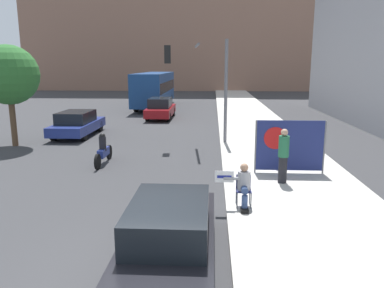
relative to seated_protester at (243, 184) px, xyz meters
The scene contains 14 objects.
ground_plane 3.76m from the seated_protester, 123.01° to the right, with size 160.00×160.00×0.00m, color #38383A.
sidewalk_curb 12.07m from the seated_protester, 81.39° to the left, with size 4.50×90.00×0.15m, color beige.
building_backdrop_far 55.00m from the seated_protester, 94.30° to the left, with size 52.00×12.00×28.11m.
seated_protester is the anchor object (origin of this frame).
jogger_on_sidewalk 2.67m from the seated_protester, 56.82° to the left, with size 0.34×0.34×1.78m.
pedestrian_behind 4.65m from the seated_protester, 69.46° to the left, with size 0.34×0.34×1.69m.
protest_banner 3.84m from the seated_protester, 60.93° to the left, with size 2.44×0.06×1.89m.
traffic_light_pole 9.12m from the seated_protester, 98.90° to the left, with size 3.04×2.80×4.96m.
parked_car_curbside 3.41m from the seated_protester, 118.69° to the right, with size 1.70×4.38×1.41m.
car_on_road_nearest 13.54m from the seated_protester, 128.28° to the left, with size 1.85×4.54×1.39m.
car_on_road_midblock 18.36m from the seated_protester, 104.78° to the left, with size 1.76×4.70×1.54m.
city_bus_on_road 25.80m from the seated_protester, 104.00° to the left, with size 2.49×10.89×3.18m.
motorcycle_on_road 7.03m from the seated_protester, 137.73° to the left, with size 0.28×2.22×1.27m.
street_tree_near_curb 13.46m from the seated_protester, 143.13° to the left, with size 2.84×2.84×4.87m.
Camera 1 is at (1.16, -6.54, 3.92)m, focal length 35.00 mm.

